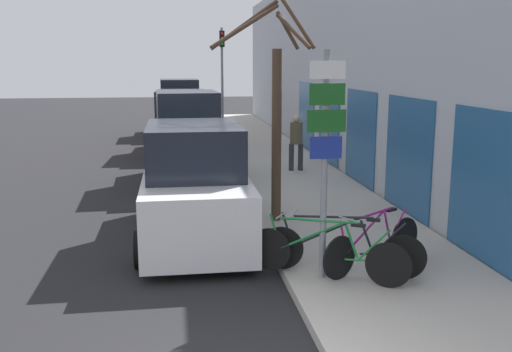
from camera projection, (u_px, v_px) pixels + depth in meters
The scene contains 14 objects.
ground_plane at pixel (196, 179), 16.27m from camera, with size 80.00×80.00×0.00m, color black.
sidewalk_curb at pixel (269, 158), 19.33m from camera, with size 3.20×32.00×0.15m.
building_facade at pixel (322, 64), 18.88m from camera, with size 0.23×32.00×6.50m.
signpost at pixel (325, 151), 8.05m from camera, with size 0.56×0.11×3.29m.
bicycle_0 at pixel (327, 253), 8.30m from camera, with size 2.10×1.29×0.91m.
bicycle_1 at pixel (341, 249), 8.48m from camera, with size 2.30×0.96×0.91m.
bicycle_2 at pixel (374, 243), 8.75m from camera, with size 1.91×1.18×0.90m.
parked_car_0 at pixel (195, 188), 10.48m from camera, with size 2.06×4.51×2.19m.
parked_car_1 at pixel (187, 143), 15.41m from camera, with size 2.09×4.20×2.52m.
parked_car_2 at pixel (181, 125), 20.71m from camera, with size 2.25×4.77×2.29m.
parked_car_3 at pixel (180, 110), 25.88m from camera, with size 2.12×4.42×2.53m.
pedestrian_near at pixel (296, 139), 16.59m from camera, with size 0.43×0.36×1.63m.
street_tree at pixel (275, 112), 11.06m from camera, with size 2.02×1.07×4.44m.
traffic_light at pixel (222, 68), 23.19m from camera, with size 0.20×0.30×4.50m.
Camera 1 is at (-0.58, -4.82, 3.26)m, focal length 40.00 mm.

